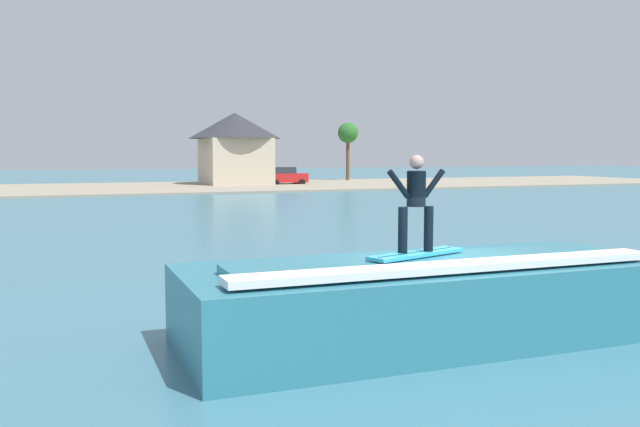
{
  "coord_description": "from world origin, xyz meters",
  "views": [
    {
      "loc": [
        -6.05,
        -10.09,
        3.23
      ],
      "look_at": [
        -0.21,
        4.95,
        1.79
      ],
      "focal_mm": 37.89,
      "sensor_mm": 36.0,
      "label": 1
    }
  ],
  "objects_px": {
    "car_far_shore": "(285,176)",
    "tree_tall_bare": "(348,134)",
    "wave_crest": "(424,299)",
    "house_gabled_white": "(235,144)",
    "surfer": "(416,198)",
    "surfboard": "(416,254)"
  },
  "relations": [
    {
      "from": "wave_crest",
      "to": "tree_tall_bare",
      "type": "relative_size",
      "value": 1.24
    },
    {
      "from": "wave_crest",
      "to": "tree_tall_bare",
      "type": "distance_m",
      "value": 66.0
    },
    {
      "from": "surfer",
      "to": "wave_crest",
      "type": "bearing_deg",
      "value": 25.82
    },
    {
      "from": "car_far_shore",
      "to": "house_gabled_white",
      "type": "relative_size",
      "value": 0.46
    },
    {
      "from": "wave_crest",
      "to": "surfer",
      "type": "distance_m",
      "value": 1.79
    },
    {
      "from": "surfer",
      "to": "car_far_shore",
      "type": "bearing_deg",
      "value": 73.95
    },
    {
      "from": "car_far_shore",
      "to": "tree_tall_bare",
      "type": "xyz_separation_m",
      "value": [
        9.71,
        6.63,
        4.43
      ]
    },
    {
      "from": "surfboard",
      "to": "car_far_shore",
      "type": "distance_m",
      "value": 56.57
    },
    {
      "from": "surfer",
      "to": "house_gabled_white",
      "type": "xyz_separation_m",
      "value": [
        11.03,
        56.44,
        1.7
      ]
    },
    {
      "from": "car_far_shore",
      "to": "tree_tall_bare",
      "type": "bearing_deg",
      "value": 34.32
    },
    {
      "from": "wave_crest",
      "to": "car_far_shore",
      "type": "relative_size",
      "value": 1.99
    },
    {
      "from": "wave_crest",
      "to": "house_gabled_white",
      "type": "height_order",
      "value": "house_gabled_white"
    },
    {
      "from": "wave_crest",
      "to": "surfer",
      "type": "xyz_separation_m",
      "value": [
        -0.24,
        -0.12,
        1.77
      ]
    },
    {
      "from": "surfer",
      "to": "house_gabled_white",
      "type": "relative_size",
      "value": 0.18
    },
    {
      "from": "house_gabled_white",
      "to": "tree_tall_bare",
      "type": "bearing_deg",
      "value": 17.58
    },
    {
      "from": "house_gabled_white",
      "to": "tree_tall_bare",
      "type": "distance_m",
      "value": 15.06
    },
    {
      "from": "tree_tall_bare",
      "to": "house_gabled_white",
      "type": "bearing_deg",
      "value": -162.42
    },
    {
      "from": "surfboard",
      "to": "house_gabled_white",
      "type": "distance_m",
      "value": 57.58
    },
    {
      "from": "surfer",
      "to": "car_far_shore",
      "type": "xyz_separation_m",
      "value": [
        15.63,
        54.35,
        -1.53
      ]
    },
    {
      "from": "surfboard",
      "to": "tree_tall_bare",
      "type": "relative_size",
      "value": 0.3
    },
    {
      "from": "car_far_shore",
      "to": "house_gabled_white",
      "type": "bearing_deg",
      "value": 155.56
    },
    {
      "from": "surfer",
      "to": "car_far_shore",
      "type": "relative_size",
      "value": 0.39
    }
  ]
}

